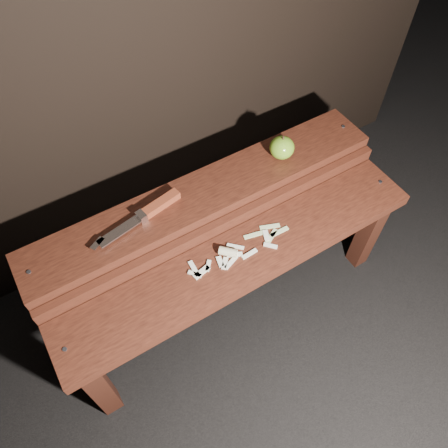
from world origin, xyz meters
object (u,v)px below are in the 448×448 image
bench_front_tier (244,269)px  knife (151,210)px  bench_rear_tier (207,208)px  apple (282,148)px

bench_front_tier → knife: knife is taller
bench_front_tier → bench_rear_tier: bearing=90.0°
apple → bench_rear_tier: bearing=-179.1°
apple → knife: (-0.47, 0.01, -0.02)m
bench_rear_tier → apple: bearing=0.9°
bench_rear_tier → knife: knife is taller
bench_rear_tier → knife: bearing=175.9°
bench_front_tier → apple: 0.41m
bench_rear_tier → bench_front_tier: bearing=-90.0°
bench_front_tier → bench_rear_tier: size_ratio=1.00×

